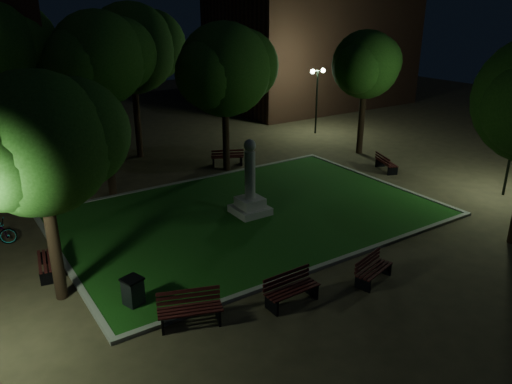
% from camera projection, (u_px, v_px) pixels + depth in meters
% --- Properties ---
extents(ground, '(80.00, 80.00, 0.00)m').
position_uv_depth(ground, '(278.00, 232.00, 19.47)').
color(ground, '#433825').
extents(lawn, '(15.00, 10.00, 0.08)m').
position_uv_depth(lawn, '(250.00, 214.00, 21.01)').
color(lawn, '#164511').
rests_on(lawn, ground).
extents(lawn_kerb, '(15.40, 10.40, 0.12)m').
position_uv_depth(lawn_kerb, '(250.00, 214.00, 21.00)').
color(lawn_kerb, slate).
rests_on(lawn_kerb, ground).
extents(monument, '(1.40, 1.40, 3.20)m').
position_uv_depth(monument, '(250.00, 194.00, 20.68)').
color(monument, gray).
rests_on(monument, lawn).
extents(building_far, '(16.00, 10.00, 12.00)m').
position_uv_depth(building_far, '(313.00, 32.00, 42.20)').
color(building_far, '#502D1F').
rests_on(building_far, ground).
extents(tree_west, '(4.91, 4.01, 6.82)m').
position_uv_depth(tree_west, '(42.00, 144.00, 13.49)').
color(tree_west, black).
rests_on(tree_west, ground).
extents(tree_north_wl, '(4.88, 3.98, 8.17)m').
position_uv_depth(tree_north_wl, '(101.00, 59.00, 20.92)').
color(tree_north_wl, black).
rests_on(tree_north_wl, ground).
extents(tree_north_er, '(5.74, 4.69, 7.59)m').
position_uv_depth(tree_north_er, '(226.00, 70.00, 24.86)').
color(tree_north_er, black).
rests_on(tree_north_er, ground).
extents(tree_ne, '(4.65, 3.80, 7.03)m').
position_uv_depth(tree_ne, '(367.00, 65.00, 27.89)').
color(tree_ne, black).
rests_on(tree_ne, ground).
extents(tree_far_north, '(5.96, 4.87, 8.49)m').
position_uv_depth(tree_far_north, '(133.00, 49.00, 26.88)').
color(tree_far_north, black).
rests_on(tree_far_north, ground).
extents(lamppost_ne, '(1.18, 0.28, 4.32)m').
position_uv_depth(lamppost_ne, '(317.00, 89.00, 33.08)').
color(lamppost_ne, black).
rests_on(lamppost_ne, ground).
extents(bench_near_left, '(1.73, 0.64, 0.94)m').
position_uv_depth(bench_near_left, '(291.00, 289.00, 14.74)').
color(bench_near_left, black).
rests_on(bench_near_left, ground).
extents(bench_near_right, '(1.64, 0.93, 0.85)m').
position_uv_depth(bench_near_right, '(372.00, 270.00, 15.91)').
color(bench_near_right, black).
rests_on(bench_near_right, ground).
extents(bench_west_near, '(1.88, 1.17, 0.97)m').
position_uv_depth(bench_west_near, '(190.00, 309.00, 13.76)').
color(bench_west_near, black).
rests_on(bench_west_near, ground).
extents(bench_left_side, '(0.84, 1.76, 0.93)m').
position_uv_depth(bench_left_side, '(50.00, 261.00, 16.37)').
color(bench_left_side, black).
rests_on(bench_left_side, ground).
extents(bench_right_side, '(1.09, 1.71, 0.89)m').
position_uv_depth(bench_right_side, '(385.00, 163.00, 26.35)').
color(bench_right_side, black).
rests_on(bench_right_side, ground).
extents(bench_far_side, '(1.85, 1.27, 0.96)m').
position_uv_depth(bench_far_side, '(227.00, 158.00, 27.22)').
color(bench_far_side, black).
rests_on(bench_far_side, ground).
extents(trash_bin, '(0.68, 0.68, 0.93)m').
position_uv_depth(trash_bin, '(133.00, 292.00, 14.56)').
color(trash_bin, black).
rests_on(trash_bin, ground).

